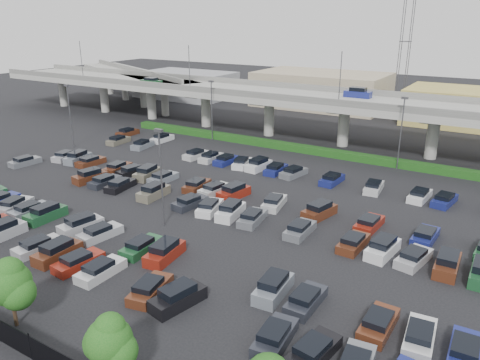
# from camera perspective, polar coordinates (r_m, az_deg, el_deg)

# --- Properties ---
(ground) EXTENTS (280.00, 280.00, 0.00)m
(ground) POSITION_cam_1_polar(r_m,az_deg,el_deg) (55.52, -3.90, -2.54)
(ground) COLOR black
(overpass) EXTENTS (150.00, 13.00, 15.80)m
(overpass) POSITION_cam_1_polar(r_m,az_deg,el_deg) (80.98, 9.19, 9.42)
(overpass) COLOR gray
(overpass) RESTS_ON ground
(on_ramp) EXTENTS (50.93, 30.13, 8.80)m
(on_ramp) POSITION_cam_1_polar(r_m,az_deg,el_deg) (118.93, -12.80, 12.29)
(on_ramp) COLOR gray
(on_ramp) RESTS_ON ground
(hedge) EXTENTS (66.00, 1.60, 1.10)m
(hedge) POSITION_cam_1_polar(r_m,az_deg,el_deg) (76.01, 7.03, 3.90)
(hedge) COLOR #164012
(hedge) RESTS_ON ground
(parked_cars) EXTENTS (62.83, 41.55, 1.67)m
(parked_cars) POSITION_cam_1_polar(r_m,az_deg,el_deg) (52.62, -7.52, -3.22)
(parked_cars) COLOR maroon
(parked_cars) RESTS_ON ground
(light_poles) EXTENTS (66.90, 48.38, 10.30)m
(light_poles) POSITION_cam_1_polar(r_m,az_deg,el_deg) (57.43, -6.27, 4.70)
(light_poles) COLOR #4A494E
(light_poles) RESTS_ON ground
(distant_buildings) EXTENTS (138.00, 24.00, 9.00)m
(distant_buildings) POSITION_cam_1_polar(r_m,az_deg,el_deg) (106.51, 21.78, 8.91)
(distant_buildings) COLOR gray
(distant_buildings) RESTS_ON ground
(comm_tower) EXTENTS (2.40, 2.40, 30.00)m
(comm_tower) POSITION_cam_1_polar(r_m,az_deg,el_deg) (118.83, 19.56, 15.92)
(comm_tower) COLOR #4A494E
(comm_tower) RESTS_ON ground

